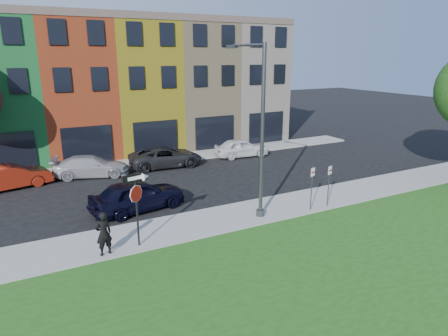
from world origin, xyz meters
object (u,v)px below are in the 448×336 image
man (104,234)px  stop_sign (136,195)px  sedan_near (138,195)px  street_lamp (259,133)px

man → stop_sign: bearing=174.2°
stop_sign → man: 1.90m
sedan_near → street_lamp: size_ratio=0.63×
man → sedan_near: size_ratio=0.35×
man → street_lamp: size_ratio=0.22×
man → sedan_near: bearing=-132.6°
sedan_near → street_lamp: 6.87m
stop_sign → man: bearing=174.1°
stop_sign → street_lamp: 6.31m
sedan_near → street_lamp: (4.89, -3.49, 3.34)m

